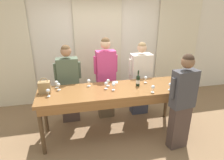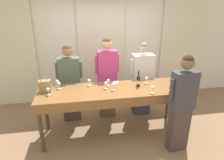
{
  "view_description": "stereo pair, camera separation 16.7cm",
  "coord_description": "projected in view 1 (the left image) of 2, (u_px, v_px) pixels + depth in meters",
  "views": [
    {
      "loc": [
        -0.75,
        -3.29,
        2.47
      ],
      "look_at": [
        0.0,
        0.08,
        1.11
      ],
      "focal_mm": 32.0,
      "sensor_mm": 36.0,
      "label": 1
    },
    {
      "loc": [
        -0.59,
        -3.32,
        2.47
      ],
      "look_at": [
        0.0,
        0.08,
        1.11
      ],
      "focal_mm": 32.0,
      "sensor_mm": 36.0,
      "label": 2
    }
  ],
  "objects": [
    {
      "name": "ground_plane",
      "position": [
        113.0,
        132.0,
        4.04
      ],
      "size": [
        18.0,
        18.0,
        0.0
      ],
      "primitive_type": "plane",
      "color": "#846647"
    },
    {
      "name": "wall_back",
      "position": [
        98.0,
        47.0,
        5.09
      ],
      "size": [
        12.0,
        0.06,
        2.8
      ],
      "color": "silver",
      "rests_on": "ground_plane"
    },
    {
      "name": "curtain_panel_left",
      "position": [
        5.0,
        54.0,
        4.61
      ],
      "size": [
        1.17,
        0.03,
        2.69
      ],
      "color": "beige",
      "rests_on": "ground_plane"
    },
    {
      "name": "curtain_panel_center",
      "position": [
        98.0,
        49.0,
        5.05
      ],
      "size": [
        1.17,
        0.03,
        2.69
      ],
      "color": "beige",
      "rests_on": "ground_plane"
    },
    {
      "name": "curtain_panel_right",
      "position": [
        177.0,
        45.0,
        5.5
      ],
      "size": [
        1.17,
        0.03,
        2.69
      ],
      "color": "beige",
      "rests_on": "ground_plane"
    },
    {
      "name": "tasting_bar",
      "position": [
        113.0,
        94.0,
        3.7
      ],
      "size": [
        2.73,
        0.8,
        0.96
      ],
      "color": "brown",
      "rests_on": "ground_plane"
    },
    {
      "name": "wine_bottle",
      "position": [
        138.0,
        80.0,
        3.8
      ],
      "size": [
        0.07,
        0.07,
        0.31
      ],
      "color": "black",
      "rests_on": "tasting_bar"
    },
    {
      "name": "handbag",
      "position": [
        44.0,
        87.0,
        3.51
      ],
      "size": [
        0.2,
        0.13,
        0.28
      ],
      "color": "#997A4C",
      "rests_on": "tasting_bar"
    },
    {
      "name": "wine_glass_front_left",
      "position": [
        113.0,
        85.0,
        3.62
      ],
      "size": [
        0.06,
        0.06,
        0.14
      ],
      "color": "white",
      "rests_on": "tasting_bar"
    },
    {
      "name": "wine_glass_front_mid",
      "position": [
        153.0,
        87.0,
        3.52
      ],
      "size": [
        0.06,
        0.06,
        0.14
      ],
      "color": "white",
      "rests_on": "tasting_bar"
    },
    {
      "name": "wine_glass_front_right",
      "position": [
        48.0,
        91.0,
        3.37
      ],
      "size": [
        0.06,
        0.06,
        0.14
      ],
      "color": "white",
      "rests_on": "tasting_bar"
    },
    {
      "name": "wine_glass_center_left",
      "position": [
        146.0,
        78.0,
        3.95
      ],
      "size": [
        0.06,
        0.06,
        0.14
      ],
      "color": "white",
      "rests_on": "tasting_bar"
    },
    {
      "name": "wine_glass_center_mid",
      "position": [
        56.0,
        83.0,
        3.72
      ],
      "size": [
        0.06,
        0.06,
        0.14
      ],
      "color": "white",
      "rests_on": "tasting_bar"
    },
    {
      "name": "wine_glass_center_right",
      "position": [
        106.0,
        84.0,
        3.67
      ],
      "size": [
        0.06,
        0.06,
        0.14
      ],
      "color": "white",
      "rests_on": "tasting_bar"
    },
    {
      "name": "wine_glass_back_left",
      "position": [
        170.0,
        85.0,
        3.63
      ],
      "size": [
        0.06,
        0.06,
        0.14
      ],
      "color": "white",
      "rests_on": "tasting_bar"
    },
    {
      "name": "wine_glass_back_mid",
      "position": [
        108.0,
        81.0,
        3.8
      ],
      "size": [
        0.06,
        0.06,
        0.14
      ],
      "color": "white",
      "rests_on": "tasting_bar"
    },
    {
      "name": "wine_glass_back_right",
      "position": [
        58.0,
        85.0,
        3.62
      ],
      "size": [
        0.06,
        0.06,
        0.14
      ],
      "color": "white",
      "rests_on": "tasting_bar"
    },
    {
      "name": "wine_glass_near_host",
      "position": [
        89.0,
        81.0,
        3.79
      ],
      "size": [
        0.06,
        0.06,
        0.14
      ],
      "color": "white",
      "rests_on": "tasting_bar"
    },
    {
      "name": "napkin",
      "position": [
        115.0,
        82.0,
        4.0
      ],
      "size": [
        0.13,
        0.13,
        0.0
      ],
      "color": "white",
      "rests_on": "tasting_bar"
    },
    {
      "name": "guest_olive_jacket",
      "position": [
        69.0,
        84.0,
        4.16
      ],
      "size": [
        0.55,
        0.24,
        1.69
      ],
      "color": "#473833",
      "rests_on": "ground_plane"
    },
    {
      "name": "guest_pink_top",
      "position": [
        106.0,
        77.0,
        4.3
      ],
      "size": [
        0.52,
        0.24,
        1.81
      ],
      "color": "brown",
      "rests_on": "ground_plane"
    },
    {
      "name": "guest_cream_sweater",
      "position": [
        140.0,
        79.0,
        4.49
      ],
      "size": [
        0.56,
        0.28,
        1.68
      ],
      "color": "#383D51",
      "rests_on": "ground_plane"
    },
    {
      "name": "host_pouring",
      "position": [
        182.0,
        102.0,
        3.34
      ],
      "size": [
        0.52,
        0.26,
        1.73
      ],
      "color": "#473833",
      "rests_on": "ground_plane"
    }
  ]
}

